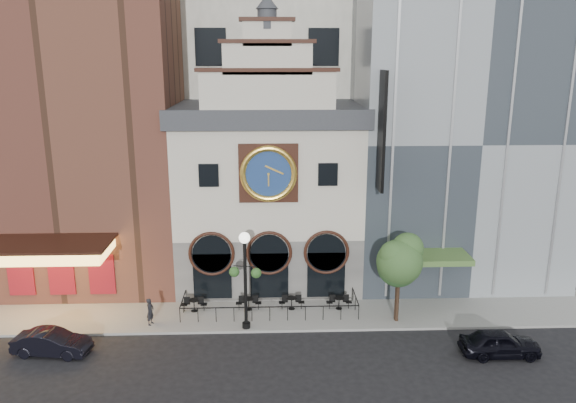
# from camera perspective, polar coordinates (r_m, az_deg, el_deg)

# --- Properties ---
(ground) EXTENTS (120.00, 120.00, 0.00)m
(ground) POSITION_cam_1_polar(r_m,az_deg,el_deg) (33.11, -1.84, -13.20)
(ground) COLOR black
(ground) RESTS_ON ground
(sidewalk) EXTENTS (44.00, 5.00, 0.15)m
(sidewalk) POSITION_cam_1_polar(r_m,az_deg,el_deg) (35.31, -1.87, -11.19)
(sidewalk) COLOR gray
(sidewalk) RESTS_ON ground
(clock_building) EXTENTS (12.60, 8.78, 18.65)m
(clock_building) POSITION_cam_1_polar(r_m,az_deg,el_deg) (38.11, -1.98, 1.35)
(clock_building) COLOR #605E5B
(clock_building) RESTS_ON ground
(theater_building) EXTENTS (14.00, 15.60, 25.00)m
(theater_building) POSITION_cam_1_polar(r_m,az_deg,el_deg) (41.41, -20.65, 9.80)
(theater_building) COLOR brown
(theater_building) RESTS_ON ground
(retail_building) EXTENTS (14.00, 14.40, 20.00)m
(retail_building) POSITION_cam_1_polar(r_m,az_deg,el_deg) (41.69, 16.26, 6.76)
(retail_building) COLOR gray
(retail_building) RESTS_ON ground
(cafe_railing) EXTENTS (10.60, 2.60, 0.90)m
(cafe_railing) POSITION_cam_1_polar(r_m,az_deg,el_deg) (35.08, -1.87, -10.42)
(cafe_railing) COLOR black
(cafe_railing) RESTS_ON sidewalk
(bistro_0) EXTENTS (1.58, 0.68, 0.90)m
(bistro_0) POSITION_cam_1_polar(r_m,az_deg,el_deg) (35.54, -9.52, -10.25)
(bistro_0) COLOR black
(bistro_0) RESTS_ON sidewalk
(bistro_1) EXTENTS (1.58, 0.68, 0.90)m
(bistro_1) POSITION_cam_1_polar(r_m,az_deg,el_deg) (35.34, -4.02, -10.23)
(bistro_1) COLOR black
(bistro_1) RESTS_ON sidewalk
(bistro_2) EXTENTS (1.58, 0.68, 0.90)m
(bistro_2) POSITION_cam_1_polar(r_m,az_deg,el_deg) (35.35, 0.37, -10.18)
(bistro_2) COLOR black
(bistro_2) RESTS_ON sidewalk
(bistro_3) EXTENTS (1.58, 0.68, 0.90)m
(bistro_3) POSITION_cam_1_polar(r_m,az_deg,el_deg) (35.51, 5.21, -10.12)
(bistro_3) COLOR black
(bistro_3) RESTS_ON sidewalk
(car_right) EXTENTS (4.19, 1.71, 1.42)m
(car_right) POSITION_cam_1_polar(r_m,az_deg,el_deg) (32.59, 20.74, -13.30)
(car_right) COLOR black
(car_right) RESTS_ON ground
(car_left) EXTENTS (4.21, 1.94, 1.34)m
(car_left) POSITION_cam_1_polar(r_m,az_deg,el_deg) (33.19, -22.87, -13.07)
(car_left) COLOR black
(car_left) RESTS_ON ground
(pedestrian) EXTENTS (0.54, 0.68, 1.63)m
(pedestrian) POSITION_cam_1_polar(r_m,az_deg,el_deg) (34.32, -13.83, -10.79)
(pedestrian) COLOR black
(pedestrian) RESTS_ON sidewalk
(lamppost) EXTENTS (1.84, 0.82, 5.80)m
(lamppost) POSITION_cam_1_polar(r_m,az_deg,el_deg) (31.93, -4.38, -6.93)
(lamppost) COLOR black
(lamppost) RESTS_ON sidewalk
(tree_left) EXTENTS (2.56, 2.46, 4.92)m
(tree_left) POSITION_cam_1_polar(r_m,az_deg,el_deg) (33.47, 11.20, -6.11)
(tree_left) COLOR #382619
(tree_left) RESTS_ON sidewalk
(tree_right) EXTENTS (2.78, 2.68, 5.36)m
(tree_right) POSITION_cam_1_polar(r_m,az_deg,el_deg) (33.23, 11.34, -5.67)
(tree_right) COLOR #382619
(tree_right) RESTS_ON sidewalk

